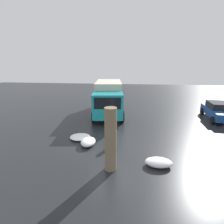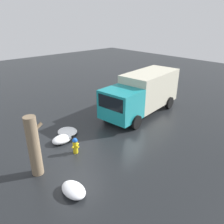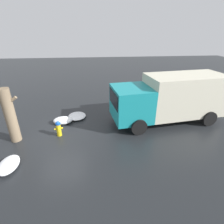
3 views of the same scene
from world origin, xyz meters
The scene contains 7 objects.
ground_plane centered at (0.00, 0.00, 0.00)m, with size 60.00×60.00×0.00m, color black.
fire_hydrant centered at (0.00, 0.00, 0.45)m, with size 0.47×0.37×0.87m.
tree_trunk centered at (-2.17, -0.21, 1.42)m, with size 0.79×0.52×2.82m.
delivery_truck centered at (6.57, 1.12, 1.56)m, with size 6.99×3.19×2.87m.
snow_pile_by_hydrant centered at (0.79, 2.08, 0.11)m, with size 1.14×1.27×0.22m.
snow_pile_curbside centered at (-1.67, -2.35, 0.18)m, with size 0.80×1.23×0.36m.
snow_pile_by_tree centered at (0.00, 1.37, 0.20)m, with size 1.15×0.82×0.41m.
Camera 2 is at (-5.07, -8.35, 6.51)m, focal length 35.00 mm.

